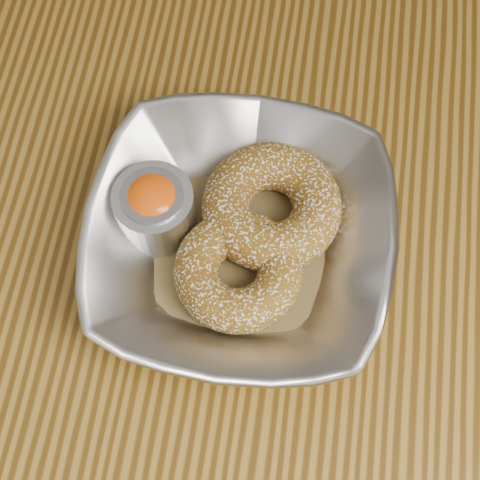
# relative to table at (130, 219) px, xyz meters

# --- Properties ---
(ground_plane) EXTENTS (4.00, 4.00, 0.00)m
(ground_plane) POSITION_rel_table_xyz_m (0.00, 0.00, -0.65)
(ground_plane) COLOR #565659
(ground_plane) RESTS_ON ground
(table) EXTENTS (1.20, 0.80, 0.75)m
(table) POSITION_rel_table_xyz_m (0.00, 0.00, 0.00)
(table) COLOR brown
(table) RESTS_ON ground_plane
(serving_bowl) EXTENTS (0.22, 0.22, 0.06)m
(serving_bowl) POSITION_rel_table_xyz_m (0.11, -0.06, 0.13)
(serving_bowl) COLOR #B4B6BB
(serving_bowl) RESTS_ON table
(parchment) EXTENTS (0.20, 0.20, 0.00)m
(parchment) POSITION_rel_table_xyz_m (0.11, -0.06, 0.11)
(parchment) COLOR brown
(parchment) RESTS_ON table
(donut_back) EXTENTS (0.11, 0.11, 0.04)m
(donut_back) POSITION_rel_table_xyz_m (0.13, -0.03, 0.13)
(donut_back) COLOR brown
(donut_back) RESTS_ON parchment
(donut_front) EXTENTS (0.11, 0.11, 0.03)m
(donut_front) POSITION_rel_table_xyz_m (0.12, -0.08, 0.13)
(donut_front) COLOR brown
(donut_front) RESTS_ON parchment
(ramekin) EXTENTS (0.06, 0.06, 0.05)m
(ramekin) POSITION_rel_table_xyz_m (0.05, -0.05, 0.13)
(ramekin) COLOR #B4B6BB
(ramekin) RESTS_ON table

